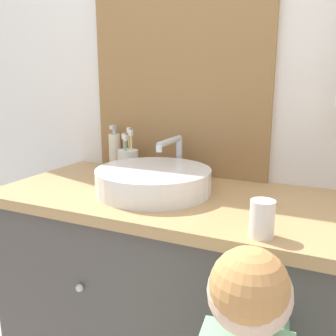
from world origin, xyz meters
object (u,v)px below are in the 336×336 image
object	(u,v)px
sink_basin	(154,180)
soap_dispenser	(115,151)
toothbrush_holder	(128,161)
drinking_cup	(262,219)

from	to	relation	value
sink_basin	soap_dispenser	xyz separation A→B (m)	(-0.30, 0.23, 0.03)
soap_dispenser	toothbrush_holder	bearing A→B (deg)	-26.11
sink_basin	soap_dispenser	distance (m)	0.38
toothbrush_holder	sink_basin	bearing A→B (deg)	-40.91
sink_basin	toothbrush_holder	distance (m)	0.28
toothbrush_holder	soap_dispenser	bearing A→B (deg)	153.89
soap_dispenser	drinking_cup	size ratio (longest dim) A/B	2.02
toothbrush_holder	drinking_cup	world-z (taller)	toothbrush_holder
soap_dispenser	drinking_cup	xyz separation A→B (m)	(0.71, -0.45, -0.03)
sink_basin	drinking_cup	xyz separation A→B (m)	(0.40, -0.22, 0.00)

